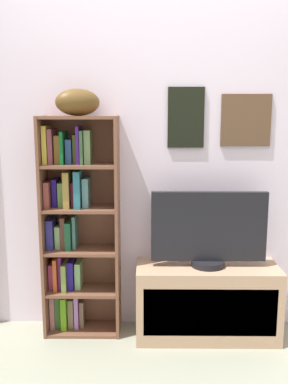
% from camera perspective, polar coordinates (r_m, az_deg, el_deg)
% --- Properties ---
extents(back_wall, '(4.80, 0.08, 2.43)m').
position_cam_1_polar(back_wall, '(2.94, 1.99, 5.14)').
color(back_wall, silver).
rests_on(back_wall, ground).
extents(bookshelf, '(0.51, 0.25, 1.47)m').
position_cam_1_polar(bookshelf, '(2.94, -9.16, -4.45)').
color(bookshelf, brown).
rests_on(bookshelf, ground).
extents(football, '(0.34, 0.30, 0.17)m').
position_cam_1_polar(football, '(2.81, -8.74, 11.63)').
color(football, brown).
rests_on(football, bookshelf).
extents(tv_stand, '(0.94, 0.36, 0.49)m').
position_cam_1_polar(tv_stand, '(3.01, 8.28, -14.06)').
color(tv_stand, tan).
rests_on(tv_stand, ground).
extents(television, '(0.75, 0.22, 0.50)m').
position_cam_1_polar(television, '(2.85, 8.54, -4.97)').
color(television, black).
rests_on(television, tv_stand).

